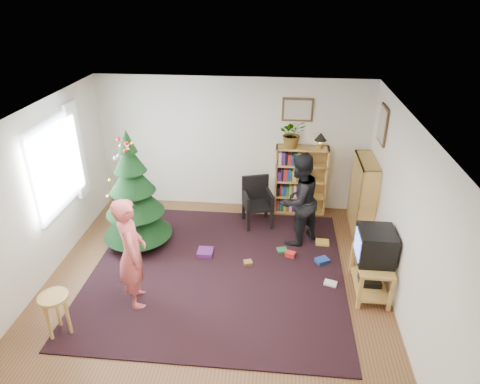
# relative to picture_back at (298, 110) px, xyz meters

# --- Properties ---
(floor) EXTENTS (5.00, 5.00, 0.00)m
(floor) POSITION_rel_picture_back_xyz_m (-1.15, -2.48, -1.95)
(floor) COLOR brown
(floor) RESTS_ON ground
(ceiling) EXTENTS (5.00, 5.00, 0.00)m
(ceiling) POSITION_rel_picture_back_xyz_m (-1.15, -2.48, 0.55)
(ceiling) COLOR white
(ceiling) RESTS_ON wall_back
(wall_back) EXTENTS (5.00, 0.02, 2.50)m
(wall_back) POSITION_rel_picture_back_xyz_m (-1.15, 0.02, -0.70)
(wall_back) COLOR silver
(wall_back) RESTS_ON floor
(wall_front) EXTENTS (5.00, 0.02, 2.50)m
(wall_front) POSITION_rel_picture_back_xyz_m (-1.15, -4.97, -0.70)
(wall_front) COLOR silver
(wall_front) RESTS_ON floor
(wall_left) EXTENTS (0.02, 5.00, 2.50)m
(wall_left) POSITION_rel_picture_back_xyz_m (-3.65, -2.48, -0.70)
(wall_left) COLOR silver
(wall_left) RESTS_ON floor
(wall_right) EXTENTS (0.02, 5.00, 2.50)m
(wall_right) POSITION_rel_picture_back_xyz_m (1.35, -2.48, -0.70)
(wall_right) COLOR silver
(wall_right) RESTS_ON floor
(rug) EXTENTS (3.80, 3.60, 0.02)m
(rug) POSITION_rel_picture_back_xyz_m (-1.15, -2.17, -1.94)
(rug) COLOR black
(rug) RESTS_ON floor
(window_pane) EXTENTS (0.04, 1.20, 1.40)m
(window_pane) POSITION_rel_picture_back_xyz_m (-3.62, -1.88, -0.45)
(window_pane) COLOR silver
(window_pane) RESTS_ON wall_left
(curtain) EXTENTS (0.06, 0.35, 1.60)m
(curtain) POSITION_rel_picture_back_xyz_m (-3.58, -1.18, -0.45)
(curtain) COLOR white
(curtain) RESTS_ON wall_left
(picture_back) EXTENTS (0.55, 0.03, 0.42)m
(picture_back) POSITION_rel_picture_back_xyz_m (0.00, 0.00, 0.00)
(picture_back) COLOR #4C3319
(picture_back) RESTS_ON wall_back
(picture_right) EXTENTS (0.03, 0.50, 0.60)m
(picture_right) POSITION_rel_picture_back_xyz_m (1.33, -0.73, 0.00)
(picture_right) COLOR #4C3319
(picture_right) RESTS_ON wall_right
(christmas_tree) EXTENTS (1.12, 1.12, 2.02)m
(christmas_tree) POSITION_rel_picture_back_xyz_m (-2.57, -1.56, -1.11)
(christmas_tree) COLOR #3F2816
(christmas_tree) RESTS_ON rug
(bookshelf_back) EXTENTS (0.95, 0.30, 1.30)m
(bookshelf_back) POSITION_rel_picture_back_xyz_m (0.13, -0.14, -1.29)
(bookshelf_back) COLOR #C79147
(bookshelf_back) RESTS_ON floor
(bookshelf_right) EXTENTS (0.30, 0.95, 1.30)m
(bookshelf_right) POSITION_rel_picture_back_xyz_m (1.19, -0.63, -1.29)
(bookshelf_right) COLOR #C79147
(bookshelf_right) RESTS_ON floor
(tv_stand) EXTENTS (0.46, 0.83, 0.55)m
(tv_stand) POSITION_rel_picture_back_xyz_m (1.07, -2.41, -1.63)
(tv_stand) COLOR #C79147
(tv_stand) RESTS_ON floor
(crt_tv) EXTENTS (0.49, 0.52, 0.46)m
(crt_tv) POSITION_rel_picture_back_xyz_m (1.07, -2.41, -1.17)
(crt_tv) COLOR black
(crt_tv) RESTS_ON tv_stand
(armchair) EXTENTS (0.60, 0.61, 0.89)m
(armchair) POSITION_rel_picture_back_xyz_m (-0.63, -0.63, -1.48)
(armchair) COLOR black
(armchair) RESTS_ON rug
(stool) EXTENTS (0.36, 0.36, 0.60)m
(stool) POSITION_rel_picture_back_xyz_m (-2.93, -3.63, -1.48)
(stool) COLOR #C79147
(stool) RESTS_ON floor
(person_standing) EXTENTS (0.58, 0.69, 1.60)m
(person_standing) POSITION_rel_picture_back_xyz_m (-2.16, -2.94, -1.15)
(person_standing) COLOR #C95051
(person_standing) RESTS_ON rug
(person_by_chair) EXTENTS (0.97, 0.97, 1.59)m
(person_by_chair) POSITION_rel_picture_back_xyz_m (0.06, -1.22, -1.15)
(person_by_chair) COLOR black
(person_by_chair) RESTS_ON rug
(potted_plant) EXTENTS (0.52, 0.47, 0.51)m
(potted_plant) POSITION_rel_picture_back_xyz_m (-0.07, -0.14, -0.39)
(potted_plant) COLOR gray
(potted_plant) RESTS_ON bookshelf_back
(table_lamp) EXTENTS (0.22, 0.22, 0.29)m
(table_lamp) POSITION_rel_picture_back_xyz_m (0.43, -0.13, -0.46)
(table_lamp) COLOR #A57F33
(table_lamp) RESTS_ON bookshelf_back
(floor_clutter) EXTENTS (2.15, 1.26, 0.08)m
(floor_clutter) POSITION_rel_picture_back_xyz_m (-0.12, -1.77, -1.91)
(floor_clutter) COLOR #A51E19
(floor_clutter) RESTS_ON rug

